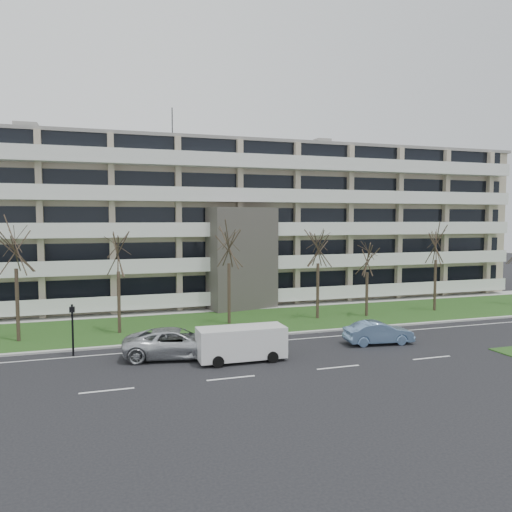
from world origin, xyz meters
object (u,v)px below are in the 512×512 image
object	(u,v)px
white_van	(242,341)
blue_sedan	(379,333)
pedestrian_signal	(72,323)
silver_pickup	(176,343)

from	to	relation	value
white_van	blue_sedan	bearing A→B (deg)	6.49
blue_sedan	pedestrian_signal	bearing A→B (deg)	87.49
blue_sedan	white_van	distance (m)	9.44
silver_pickup	blue_sedan	world-z (taller)	silver_pickup
silver_pickup	white_van	world-z (taller)	white_van
blue_sedan	white_van	xyz separation A→B (m)	(-9.38, -0.97, 0.43)
silver_pickup	pedestrian_signal	bearing A→B (deg)	80.91
pedestrian_signal	silver_pickup	bearing A→B (deg)	-13.34
blue_sedan	pedestrian_signal	size ratio (longest dim) A/B	1.43
blue_sedan	white_van	world-z (taller)	white_van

